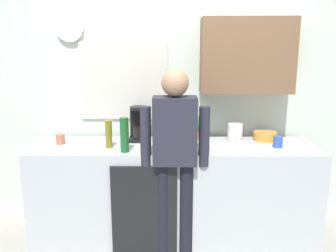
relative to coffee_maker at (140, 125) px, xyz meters
name	(u,v)px	position (x,y,z in m)	size (l,w,h in m)	color
ground_plane	(174,251)	(0.33, -0.49, -1.04)	(8.00, 8.00, 0.00)	#9E998E
kitchen_counter	(174,191)	(0.33, -0.19, -0.59)	(2.59, 0.64, 0.89)	#B2B7BC
dishwasher_panel	(144,211)	(0.07, -0.52, -0.64)	(0.56, 0.02, 0.80)	black
back_wall_assembly	(183,89)	(0.41, 0.21, 0.32)	(4.19, 0.42, 2.60)	silver
coffee_maker	(140,125)	(0.00, 0.00, 0.00)	(0.20, 0.20, 0.33)	black
bottle_green_wine	(124,135)	(-0.09, -0.40, 0.00)	(0.07, 0.07, 0.30)	#195923
bottle_dark_sauce	(174,130)	(0.33, 0.03, -0.06)	(0.06, 0.06, 0.18)	black
bottle_olive_oil	(109,134)	(-0.25, -0.27, -0.02)	(0.06, 0.06, 0.25)	olive
cup_blue_mug	(278,142)	(1.26, -0.24, -0.10)	(0.08, 0.08, 0.10)	#3351B2
cup_terracotta_mug	(60,139)	(-0.72, -0.16, -0.10)	(0.08, 0.08, 0.09)	#B26647
mixing_bowl	(265,136)	(1.20, 0.00, -0.11)	(0.22, 0.22, 0.08)	orange
potted_plant	(198,126)	(0.56, 0.03, -0.01)	(0.15, 0.15, 0.23)	#9E5638
dish_soap	(172,135)	(0.31, -0.11, -0.07)	(0.06, 0.06, 0.18)	yellow
storage_canister	(235,133)	(0.90, -0.06, -0.06)	(0.14, 0.14, 0.17)	silver
person_at_sink	(175,149)	(0.33, -0.49, -0.09)	(0.57, 0.22, 1.60)	black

